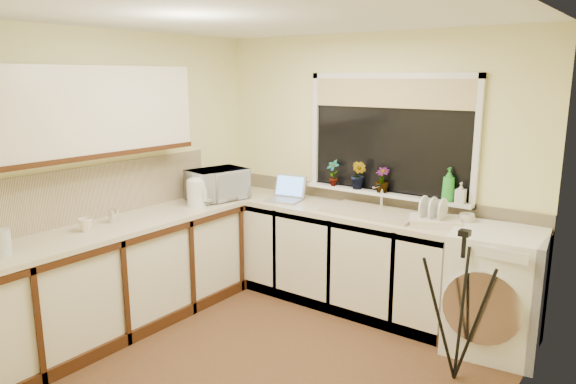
{
  "coord_description": "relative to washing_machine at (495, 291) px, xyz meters",
  "views": [
    {
      "loc": [
        2.26,
        -2.85,
        2.07
      ],
      "look_at": [
        -0.23,
        0.55,
        1.15
      ],
      "focal_mm": 33.15,
      "sensor_mm": 36.0,
      "label": 1
    }
  ],
  "objects": [
    {
      "name": "floor",
      "position": [
        -1.29,
        -1.15,
        -0.47
      ],
      "size": [
        3.2,
        3.2,
        0.0
      ],
      "primitive_type": "plane",
      "color": "brown",
      "rests_on": "ground"
    },
    {
      "name": "ceiling",
      "position": [
        -1.29,
        -1.15,
        1.98
      ],
      "size": [
        3.2,
        3.2,
        0.0
      ],
      "primitive_type": "plane",
      "rotation": [
        3.14,
        0.0,
        0.0
      ],
      "color": "white",
      "rests_on": "ground"
    },
    {
      "name": "wall_back",
      "position": [
        -1.29,
        0.35,
        0.76
      ],
      "size": [
        3.2,
        0.0,
        3.2
      ],
      "primitive_type": "plane",
      "rotation": [
        1.57,
        0.0,
        0.0
      ],
      "color": "#EDE79E",
      "rests_on": "ground"
    },
    {
      "name": "wall_front",
      "position": [
        -1.29,
        -2.65,
        0.76
      ],
      "size": [
        3.2,
        0.0,
        3.2
      ],
      "primitive_type": "plane",
      "rotation": [
        -1.57,
        0.0,
        0.0
      ],
      "color": "#EDE79E",
      "rests_on": "ground"
    },
    {
      "name": "wall_left",
      "position": [
        -2.89,
        -1.15,
        0.76
      ],
      "size": [
        0.0,
        3.0,
        3.0
      ],
      "primitive_type": "plane",
      "rotation": [
        1.57,
        0.0,
        1.57
      ],
      "color": "#EDE79E",
      "rests_on": "ground"
    },
    {
      "name": "wall_right",
      "position": [
        0.31,
        -1.15,
        0.76
      ],
      "size": [
        0.0,
        3.0,
        3.0
      ],
      "primitive_type": "plane",
      "rotation": [
        1.57,
        0.0,
        -1.57
      ],
      "color": "#EDE79E",
      "rests_on": "ground"
    },
    {
      "name": "base_cabinet_back",
      "position": [
        -1.62,
        0.05,
        -0.04
      ],
      "size": [
        2.55,
        0.6,
        0.86
      ],
      "primitive_type": "cube",
      "color": "silver",
      "rests_on": "floor"
    },
    {
      "name": "base_cabinet_left",
      "position": [
        -2.59,
        -1.45,
        -0.04
      ],
      "size": [
        0.54,
        2.4,
        0.86
      ],
      "primitive_type": "cube",
      "color": "silver",
      "rests_on": "floor"
    },
    {
      "name": "worktop_back",
      "position": [
        -1.29,
        0.05,
        0.41
      ],
      "size": [
        3.2,
        0.6,
        0.04
      ],
      "primitive_type": "cube",
      "color": "beige",
      "rests_on": "base_cabinet_back"
    },
    {
      "name": "worktop_left",
      "position": [
        -2.59,
        -1.45,
        0.41
      ],
      "size": [
        0.6,
        2.4,
        0.04
      ],
      "primitive_type": "cube",
      "color": "beige",
      "rests_on": "base_cabinet_left"
    },
    {
      "name": "upper_cabinet",
      "position": [
        -2.73,
        -1.6,
        1.33
      ],
      "size": [
        0.28,
        1.9,
        0.7
      ],
      "primitive_type": "cube",
      "color": "silver",
      "rests_on": "wall_left"
    },
    {
      "name": "splashback_left",
      "position": [
        -2.88,
        -1.45,
        0.66
      ],
      "size": [
        0.02,
        2.4,
        0.45
      ],
      "primitive_type": "cube",
      "color": "beige",
      "rests_on": "wall_left"
    },
    {
      "name": "splashback_back",
      "position": [
        -1.29,
        0.34,
        0.5
      ],
      "size": [
        3.2,
        0.02,
        0.14
      ],
      "primitive_type": "cube",
      "color": "beige",
      "rests_on": "wall_back"
    },
    {
      "name": "window_glass",
      "position": [
        -1.09,
        0.33,
        1.08
      ],
      "size": [
        1.5,
        0.02,
        1.0
      ],
      "primitive_type": "cube",
      "color": "black",
      "rests_on": "wall_back"
    },
    {
      "name": "window_blind",
      "position": [
        -1.09,
        0.31,
        1.46
      ],
      "size": [
        1.5,
        0.02,
        0.25
      ],
      "primitive_type": "cube",
      "color": "tan",
      "rests_on": "wall_back"
    },
    {
      "name": "windowsill",
      "position": [
        -1.09,
        0.28,
        0.57
      ],
      "size": [
        1.6,
        0.14,
        0.03
      ],
      "primitive_type": "cube",
      "color": "white",
      "rests_on": "wall_back"
    },
    {
      "name": "sink",
      "position": [
        -1.09,
        0.05,
        0.44
      ],
      "size": [
        0.82,
        0.46,
        0.03
      ],
      "primitive_type": "cube",
      "color": "tan",
      "rests_on": "worktop_back"
    },
    {
      "name": "faucet",
      "position": [
        -1.09,
        0.23,
        0.55
      ],
      "size": [
        0.03,
        0.03,
        0.24
      ],
      "primitive_type": "cylinder",
      "color": "silver",
      "rests_on": "worktop_back"
    },
    {
      "name": "washing_machine",
      "position": [
        0.0,
        0.0,
        0.0
      ],
      "size": [
        0.74,
        0.72,
        0.94
      ],
      "primitive_type": "cube",
      "rotation": [
        0.0,
        0.0,
        0.12
      ],
      "color": "white",
      "rests_on": "floor"
    },
    {
      "name": "laptop",
      "position": [
        -2.0,
        0.03,
        0.49
      ],
      "size": [
        0.36,
        0.35,
        0.23
      ],
      "rotation": [
        0.0,
        0.0,
        0.17
      ],
      "color": "#9F9FA7",
      "rests_on": "worktop_back"
    },
    {
      "name": "kettle",
      "position": [
        -2.52,
        -0.66,
        0.55
      ],
      "size": [
        0.18,
        0.18,
        0.23
      ],
      "primitive_type": "cylinder",
      "color": "white",
      "rests_on": "worktop_left"
    },
    {
      "name": "dish_rack",
      "position": [
        -0.51,
        0.02,
        0.46
      ],
      "size": [
        0.48,
        0.43,
        0.06
      ],
      "primitive_type": "cube",
      "rotation": [
        0.0,
        0.0,
        0.41
      ],
      "color": "beige",
      "rests_on": "worktop_back"
    },
    {
      "name": "tripod",
      "position": [
        -0.08,
        -0.6,
        0.07
      ],
      "size": [
        0.68,
        0.68,
        1.08
      ],
      "primitive_type": null,
      "rotation": [
        0.0,
        0.0,
        -0.37
      ],
      "color": "black",
      "rests_on": "floor"
    },
    {
      "name": "glass_jug",
      "position": [
        -2.55,
        -2.41,
        0.52
      ],
      "size": [
        0.12,
        0.12,
        0.18
      ],
      "primitive_type": "cylinder",
      "color": "silver",
      "rests_on": "worktop_left"
    },
    {
      "name": "steel_jar",
      "position": [
        -2.65,
        -1.46,
        0.49
      ],
      "size": [
        0.08,
        0.08,
        0.11
      ],
      "primitive_type": "cylinder",
      "color": "silver",
      "rests_on": "worktop_left"
    },
    {
      "name": "microwave",
      "position": [
        -2.55,
        -0.36,
        0.58
      ],
      "size": [
        0.47,
        0.6,
        0.3
      ],
      "primitive_type": "imported",
      "rotation": [
        0.0,
        0.0,
        1.36
      ],
      "color": "white",
      "rests_on": "worktop_left"
    },
    {
      "name": "plant_a",
      "position": [
        -1.62,
        0.25,
        0.7
      ],
      "size": [
        0.14,
        0.11,
        0.25
      ],
      "primitive_type": "imported",
      "rotation": [
        0.0,
        0.0,
        -0.18
      ],
      "color": "#999999",
      "rests_on": "windowsill"
    },
    {
      "name": "plant_b",
      "position": [
        -1.34,
        0.24,
        0.71
      ],
      "size": [
        0.17,
        0.15,
        0.27
      ],
      "primitive_type": "imported",
      "rotation": [
        0.0,
        0.0,
        -0.25
      ],
      "color": "#999999",
      "rests_on": "windowsill"
    },
    {
      "name": "plant_c",
      "position": [
        -1.11,
        0.26,
        0.69
      ],
      "size": [
        0.14,
        0.14,
        0.23
      ],
      "primitive_type": "imported",
      "rotation": [
        0.0,
        0.0,
        0.09
      ],
      "color": "#999999",
      "rests_on": "windowsill"
    },
    {
      "name": "soap_bottle_green",
      "position": [
        -0.51,
        0.27,
        0.72
      ],
      "size": [
        0.12,
        0.12,
        0.28
      ],
      "primitive_type": "imported",
      "rotation": [
        0.0,
        0.0,
        0.08
      ],
      "color": "green",
      "rests_on": "windowsill"
    },
    {
      "name": "soap_bottle_clear",
      "position": [
        -0.4,
        0.26,
        0.67
      ],
      "size": [
        0.08,
        0.08,
        0.17
      ],
      "primitive_type": "imported",
      "rotation": [
        0.0,
        0.0,
        0.05
      ],
      "color": "#999999",
      "rests_on": "windowsill"
    },
    {
      "name": "cup_back",
      "position": [
        -0.3,
        0.15,
        0.48
      ],
      "size": [
        0.15,
        0.15,
        0.1
      ],
      "primitive_type": "imported",
      "rotation": [
        0.0,
        0.0,
        0.16
      ],
      "color": "beige",
      "rests_on": "worktop_back"
    },
    {
      "name": "cup_left",
      "position": [
        -2.62,
        -1.75,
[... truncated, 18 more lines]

